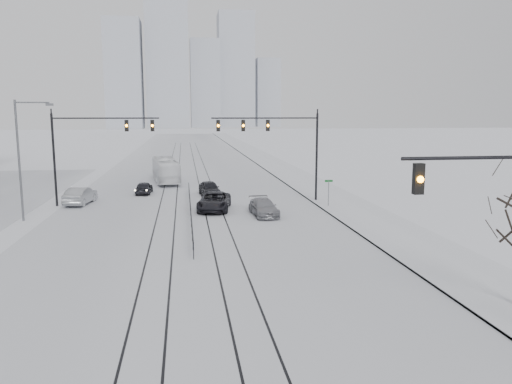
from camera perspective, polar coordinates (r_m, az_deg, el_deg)
name	(u,v)px	position (r m, az deg, el deg)	size (l,w,h in m)	color
road	(187,172)	(69.35, -7.84, 2.28)	(22.00, 260.00, 0.02)	silver
sidewalk_east	(284,170)	(70.72, 3.17, 2.53)	(5.00, 260.00, 0.16)	silver
curb	(267,170)	(70.28, 1.21, 2.49)	(0.10, 260.00, 0.12)	gray
tram_rails	(189,195)	(49.53, -7.65, -0.38)	(5.30, 180.00, 0.01)	black
skyline	(192,71)	(283.46, -7.30, 13.50)	(96.00, 48.00, 72.00)	#A9AFBA
traffic_mast_ne	(281,139)	(44.76, 2.82, 6.09)	(9.60, 0.37, 8.00)	black
traffic_mast_nw	(89,142)	(45.67, -18.54, 5.46)	(9.10, 0.37, 8.00)	black
street_light_west	(23,152)	(40.73, -25.11, 4.19)	(2.73, 0.25, 9.00)	#595B60
median_fence	(190,209)	(39.60, -7.50, -1.99)	(0.06, 24.00, 1.00)	black
street_sign	(329,189)	(43.14, 8.30, 0.35)	(0.70, 0.06, 2.40)	#595B60
sedan_sb_inner	(144,188)	(51.22, -12.68, 0.46)	(1.46, 3.63, 1.24)	black
sedan_sb_outer	(80,196)	(46.90, -19.43, -0.42)	(1.62, 4.65, 1.53)	#9C9FA3
sedan_nb_front	(214,202)	(41.65, -4.79, -1.10)	(2.48, 5.38, 1.49)	black
sedan_nb_right	(264,208)	(39.39, 0.88, -1.79)	(1.83, 4.50, 1.31)	gray
sedan_nb_far	(210,189)	(49.03, -5.32, 0.39)	(1.70, 4.23, 1.44)	black
box_truck	(166,170)	(59.34, -10.29, 2.46)	(2.38, 10.16, 2.83)	white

